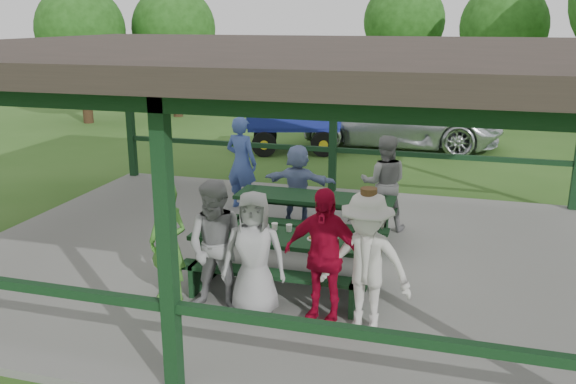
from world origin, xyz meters
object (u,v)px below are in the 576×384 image
(picnic_table_near, at_px, (283,255))
(contestant_white_fedora, at_px, (366,263))
(picnic_table_far, at_px, (314,212))
(pickup_truck, at_px, (402,119))
(contestant_grey_left, at_px, (218,247))
(contestant_red, at_px, (323,256))
(spectator_blue, at_px, (241,163))
(contestant_green, at_px, (168,243))
(spectator_grey, at_px, (384,183))
(spectator_lblue, at_px, (298,184))
(farm_trailer, at_px, (293,131))
(contestant_grey_mid, at_px, (254,255))

(picnic_table_near, distance_m, contestant_white_fedora, 1.61)
(picnic_table_far, height_order, pickup_truck, pickup_truck)
(picnic_table_near, distance_m, contestant_grey_left, 1.13)
(picnic_table_far, xyz_separation_m, contestant_red, (0.78, -2.78, 0.37))
(picnic_table_near, height_order, picnic_table_far, same)
(spectator_blue, xyz_separation_m, pickup_truck, (2.32, 7.39, -0.20))
(contestant_green, distance_m, spectator_blue, 4.10)
(picnic_table_near, bearing_deg, contestant_green, -150.31)
(spectator_grey, bearing_deg, picnic_table_near, 62.58)
(contestant_green, xyz_separation_m, contestant_white_fedora, (2.61, -0.15, 0.07))
(contestant_white_fedora, xyz_separation_m, spectator_blue, (-3.09, 4.21, 0.04))
(picnic_table_near, bearing_deg, spectator_lblue, 100.98)
(contestant_grey_left, height_order, farm_trailer, contestant_grey_left)
(contestant_grey_mid, bearing_deg, contestant_green, 163.67)
(pickup_truck, bearing_deg, contestant_grey_mid, 176.03)
(contestant_red, height_order, spectator_grey, contestant_red)
(farm_trailer, bearing_deg, contestant_grey_mid, -93.87)
(picnic_table_far, distance_m, contestant_green, 3.06)
(contestant_grey_left, relative_size, farm_trailer, 0.49)
(contestant_grey_mid, bearing_deg, spectator_blue, 101.72)
(contestant_green, height_order, pickup_truck, contestant_green)
(pickup_truck, bearing_deg, contestant_green, 169.93)
(contestant_white_fedora, distance_m, spectator_grey, 3.73)
(contestant_white_fedora, xyz_separation_m, spectator_lblue, (-1.81, 3.66, -0.14))
(spectator_lblue, bearing_deg, contestant_red, 112.36)
(contestant_white_fedora, relative_size, spectator_lblue, 1.22)
(farm_trailer, bearing_deg, spectator_blue, -101.20)
(contestant_red, xyz_separation_m, pickup_truck, (-0.23, 11.48, -0.15))
(contestant_red, xyz_separation_m, farm_trailer, (-3.11, 9.84, -0.34))
(contestant_green, xyz_separation_m, spectator_lblue, (0.80, 3.51, -0.07))
(pickup_truck, distance_m, farm_trailer, 3.32)
(picnic_table_far, height_order, farm_trailer, farm_trailer)
(contestant_green, bearing_deg, contestant_red, 11.62)
(spectator_grey, distance_m, pickup_truck, 7.90)
(contestant_green, xyz_separation_m, contestant_grey_mid, (1.23, -0.13, 0.02))
(contestant_grey_left, height_order, contestant_red, contestant_grey_left)
(contestant_grey_left, height_order, pickup_truck, contestant_grey_left)
(contestant_red, relative_size, contestant_white_fedora, 0.96)
(contestant_green, height_order, farm_trailer, contestant_green)
(contestant_white_fedora, relative_size, spectator_grey, 1.05)
(spectator_lblue, height_order, pickup_truck, pickup_truck)
(contestant_grey_left, bearing_deg, spectator_blue, 103.12)
(spectator_blue, bearing_deg, contestant_grey_mid, 126.06)
(contestant_grey_mid, xyz_separation_m, pickup_truck, (0.61, 11.58, -0.11))
(spectator_grey, bearing_deg, spectator_blue, -17.78)
(spectator_blue, xyz_separation_m, spectator_grey, (2.82, -0.49, -0.06))
(contestant_red, bearing_deg, pickup_truck, 98.47)
(picnic_table_near, relative_size, spectator_grey, 1.49)
(contestant_green, height_order, contestant_red, contestant_red)
(contestant_grey_mid, bearing_deg, picnic_table_far, 78.27)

